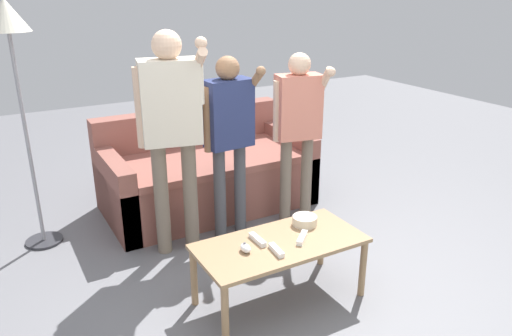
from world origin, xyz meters
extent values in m
plane|color=slate|center=(0.00, 0.00, 0.00)|extent=(12.00, 12.00, 0.00)
cube|color=brown|center=(0.13, 1.45, 0.22)|extent=(1.80, 0.94, 0.44)
cube|color=#94584D|center=(0.13, 1.38, 0.47)|extent=(1.52, 0.82, 0.06)
cube|color=brown|center=(0.13, 1.83, 0.64)|extent=(1.80, 0.18, 0.38)
cube|color=brown|center=(-0.70, 1.45, 0.31)|extent=(0.14, 0.94, 0.62)
cube|color=brown|center=(0.96, 1.45, 0.31)|extent=(0.14, 0.94, 0.62)
cube|color=#997551|center=(-0.07, -0.09, 0.41)|extent=(1.05, 0.51, 0.03)
cylinder|color=#997551|center=(-0.56, -0.31, 0.20)|extent=(0.04, 0.04, 0.40)
cylinder|color=#997551|center=(0.42, -0.31, 0.20)|extent=(0.04, 0.04, 0.40)
cylinder|color=#997551|center=(-0.56, 0.13, 0.20)|extent=(0.04, 0.04, 0.40)
cylinder|color=#997551|center=(0.42, 0.13, 0.20)|extent=(0.04, 0.04, 0.40)
cylinder|color=beige|center=(0.19, 0.02, 0.45)|extent=(0.16, 0.16, 0.06)
ellipsoid|color=white|center=(-0.31, -0.09, 0.44)|extent=(0.06, 0.09, 0.05)
cylinder|color=#4C4C51|center=(-0.31, -0.08, 0.47)|extent=(0.02, 0.02, 0.01)
cylinder|color=#2D2D33|center=(-1.29, 1.46, 0.01)|extent=(0.28, 0.28, 0.02)
cylinder|color=gray|center=(-1.29, 1.46, 0.81)|extent=(0.03, 0.03, 1.59)
cone|color=silver|center=(-1.29, 1.46, 1.72)|extent=(0.30, 0.30, 0.22)
cylinder|color=#756656|center=(-0.50, 0.86, 0.43)|extent=(0.11, 0.11, 0.85)
cylinder|color=#756656|center=(-0.29, 0.82, 0.43)|extent=(0.11, 0.11, 0.85)
cube|color=beige|center=(-0.40, 0.84, 1.15)|extent=(0.44, 0.29, 0.59)
sphere|color=beige|center=(-0.40, 0.84, 1.53)|extent=(0.20, 0.20, 0.20)
cylinder|color=beige|center=(-0.60, 0.88, 1.12)|extent=(0.07, 0.07, 0.56)
cylinder|color=beige|center=(-0.20, 0.80, 1.26)|extent=(0.07, 0.07, 0.28)
cylinder|color=beige|center=(-0.21, 0.73, 1.44)|extent=(0.12, 0.28, 0.20)
sphere|color=beige|center=(-0.23, 0.66, 1.56)|extent=(0.08, 0.08, 0.08)
cylinder|color=#47474C|center=(-0.03, 0.86, 0.37)|extent=(0.09, 0.09, 0.75)
cylinder|color=#47474C|center=(0.16, 0.88, 0.37)|extent=(0.09, 0.09, 0.75)
cube|color=navy|center=(0.06, 0.87, 1.00)|extent=(0.37, 0.21, 0.51)
sphere|color=#936B4C|center=(0.06, 0.87, 1.34)|extent=(0.18, 0.18, 0.18)
cylinder|color=#936B4C|center=(-0.11, 0.85, 0.98)|extent=(0.07, 0.07, 0.49)
cylinder|color=navy|center=(0.24, 0.88, 1.10)|extent=(0.07, 0.07, 0.24)
cylinder|color=#936B4C|center=(0.25, 0.80, 1.24)|extent=(0.08, 0.22, 0.21)
sphere|color=#936B4C|center=(0.25, 0.72, 1.33)|extent=(0.07, 0.07, 0.07)
cylinder|color=#756656|center=(0.56, 0.82, 0.37)|extent=(0.09, 0.09, 0.74)
cylinder|color=#756656|center=(0.74, 0.79, 0.37)|extent=(0.09, 0.09, 0.74)
cube|color=#DB7F6B|center=(0.65, 0.80, 1.00)|extent=(0.38, 0.25, 0.51)
sphere|color=beige|center=(0.65, 0.80, 1.33)|extent=(0.18, 0.18, 0.18)
cylinder|color=beige|center=(0.47, 0.84, 0.98)|extent=(0.07, 0.07, 0.48)
cylinder|color=#DB7F6B|center=(0.82, 0.77, 1.10)|extent=(0.07, 0.07, 0.24)
cylinder|color=beige|center=(0.80, 0.68, 1.22)|extent=(0.10, 0.20, 0.23)
sphere|color=beige|center=(0.78, 0.58, 1.30)|extent=(0.07, 0.07, 0.07)
cube|color=white|center=(-0.16, -0.19, 0.44)|extent=(0.05, 0.15, 0.03)
cylinder|color=silver|center=(-0.16, -0.16, 0.45)|extent=(0.01, 0.01, 0.00)
cube|color=silver|center=(-0.16, -0.23, 0.45)|extent=(0.02, 0.02, 0.00)
cube|color=white|center=(0.06, -0.14, 0.44)|extent=(0.14, 0.14, 0.03)
cylinder|color=silver|center=(0.08, -0.12, 0.45)|extent=(0.01, 0.01, 0.00)
cube|color=silver|center=(0.02, -0.17, 0.45)|extent=(0.02, 0.02, 0.00)
cube|color=white|center=(-0.19, -0.02, 0.44)|extent=(0.04, 0.16, 0.03)
cylinder|color=silver|center=(-0.19, 0.01, 0.45)|extent=(0.01, 0.01, 0.00)
cube|color=silver|center=(-0.19, -0.07, 0.45)|extent=(0.02, 0.02, 0.00)
camera|label=1|loc=(-1.52, -2.36, 1.92)|focal=34.61mm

